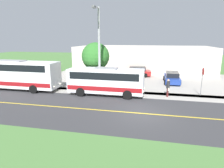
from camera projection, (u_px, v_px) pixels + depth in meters
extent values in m
plane|color=#477238|center=(142.00, 113.00, 15.04)|extent=(120.00, 120.00, 0.00)
cube|color=#333335|center=(142.00, 113.00, 15.04)|extent=(8.00, 100.00, 0.01)
cube|color=#9E9991|center=(145.00, 95.00, 19.98)|extent=(2.40, 100.00, 0.01)
cube|color=#9E9991|center=(170.00, 81.00, 26.22)|extent=(14.00, 36.00, 0.01)
cube|color=gold|center=(142.00, 113.00, 15.03)|extent=(0.16, 100.00, 0.00)
cube|color=white|center=(106.00, 80.00, 19.75)|extent=(2.35, 7.67, 2.34)
cube|color=maroon|center=(106.00, 86.00, 19.89)|extent=(2.39, 7.52, 0.44)
cube|color=black|center=(106.00, 74.00, 19.60)|extent=(2.39, 6.90, 0.70)
cube|color=gray|center=(106.00, 68.00, 19.46)|extent=(1.41, 2.30, 0.12)
cylinder|color=black|center=(130.00, 89.00, 20.63)|extent=(0.25, 0.90, 0.90)
cylinder|color=black|center=(127.00, 95.00, 18.40)|extent=(0.25, 0.90, 0.90)
cylinder|color=black|center=(88.00, 86.00, 21.60)|extent=(0.25, 0.90, 0.90)
cylinder|color=black|center=(80.00, 92.00, 19.36)|extent=(0.25, 0.90, 0.90)
sphere|color=#F2EACC|center=(144.00, 88.00, 19.77)|extent=(0.20, 0.20, 0.20)
sphere|color=#F2EACC|center=(143.00, 92.00, 18.54)|extent=(0.20, 0.20, 0.20)
cube|color=white|center=(12.00, 74.00, 21.99)|extent=(2.43, 11.15, 2.84)
cube|color=maroon|center=(12.00, 81.00, 22.19)|extent=(2.47, 10.93, 0.44)
cube|color=black|center=(11.00, 66.00, 21.79)|extent=(2.47, 10.04, 0.70)
cube|color=gray|center=(10.00, 61.00, 21.65)|extent=(1.46, 3.35, 0.12)
cylinder|color=black|center=(46.00, 84.00, 22.75)|extent=(0.25, 0.90, 0.90)
cylinder|color=black|center=(33.00, 89.00, 20.44)|extent=(0.25, 0.90, 0.90)
sphere|color=#F2EACC|center=(60.00, 84.00, 21.74)|extent=(0.20, 0.20, 0.20)
sphere|color=#F2EACC|center=(54.00, 87.00, 20.47)|extent=(0.20, 0.20, 0.20)
cylinder|color=#4C1919|center=(167.00, 92.00, 19.43)|extent=(0.18, 0.18, 0.87)
cylinder|color=#4C1919|center=(168.00, 93.00, 19.24)|extent=(0.18, 0.18, 0.87)
cylinder|color=#262628|center=(168.00, 85.00, 19.16)|extent=(0.34, 0.34, 0.68)
sphere|color=tan|center=(168.00, 80.00, 19.05)|extent=(0.23, 0.23, 0.23)
cylinder|color=#262628|center=(168.00, 84.00, 19.32)|extent=(0.29, 0.10, 0.62)
cube|color=beige|center=(168.00, 88.00, 19.48)|extent=(0.20, 0.12, 0.28)
cylinder|color=#262628|center=(168.00, 85.00, 18.98)|extent=(0.29, 0.10, 0.62)
cube|color=beige|center=(168.00, 89.00, 18.99)|extent=(0.20, 0.12, 0.28)
cylinder|color=slate|center=(201.00, 85.00, 19.46)|extent=(0.07, 0.07, 2.20)
cylinder|color=red|center=(203.00, 72.00, 19.13)|extent=(0.76, 0.03, 0.76)
cylinder|color=#9E9EA3|center=(99.00, 52.00, 19.75)|extent=(0.24, 0.24, 8.73)
cylinder|color=#9E9EA3|center=(96.00, 7.00, 18.01)|extent=(1.60, 0.14, 0.14)
cube|color=#59595B|center=(94.00, 7.00, 17.28)|extent=(0.50, 0.24, 0.20)
cube|color=#A51E1E|center=(136.00, 73.00, 29.69)|extent=(2.22, 4.56, 0.70)
cube|color=black|center=(137.00, 69.00, 29.52)|extent=(1.76, 2.56, 0.57)
cylinder|color=black|center=(127.00, 75.00, 29.02)|extent=(0.28, 0.66, 0.64)
cylinder|color=black|center=(127.00, 73.00, 30.76)|extent=(0.28, 0.66, 0.64)
cylinder|color=black|center=(145.00, 75.00, 28.72)|extent=(0.28, 0.66, 0.64)
cylinder|color=black|center=(145.00, 73.00, 30.46)|extent=(0.28, 0.66, 0.64)
cube|color=navy|center=(172.00, 79.00, 25.34)|extent=(4.40, 1.81, 0.70)
cube|color=black|center=(172.00, 74.00, 25.01)|extent=(2.42, 1.53, 0.57)
cylinder|color=black|center=(164.00, 78.00, 26.87)|extent=(0.64, 0.22, 0.64)
cylinder|color=black|center=(178.00, 79.00, 26.51)|extent=(0.64, 0.22, 0.64)
cylinder|color=black|center=(165.00, 82.00, 24.28)|extent=(0.64, 0.22, 0.64)
cylinder|color=black|center=(180.00, 83.00, 23.91)|extent=(0.64, 0.22, 0.64)
cylinder|color=#4C3826|center=(96.00, 77.00, 23.00)|extent=(0.36, 0.36, 2.45)
sphere|color=#2D6B28|center=(96.00, 56.00, 22.43)|extent=(3.24, 3.24, 3.24)
cube|color=beige|center=(143.00, 58.00, 35.14)|extent=(10.00, 23.31, 4.30)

